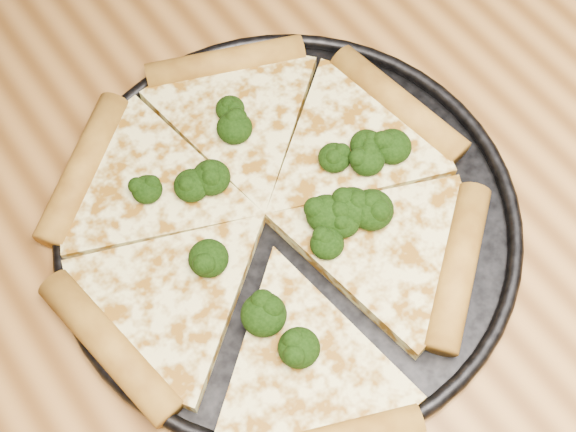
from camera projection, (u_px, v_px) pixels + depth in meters
ground at (348, 432)px, 1.35m from camera, size 4.00×4.00×0.00m
dining_table at (393, 283)px, 0.76m from camera, size 1.20×0.90×0.75m
pizza_pan at (288, 220)px, 0.68m from camera, size 0.40×0.40×0.02m
pizza at (266, 221)px, 0.67m from camera, size 0.38×0.42×0.03m
broccoli_florets at (299, 206)px, 0.66m from camera, size 0.22×0.24×0.03m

